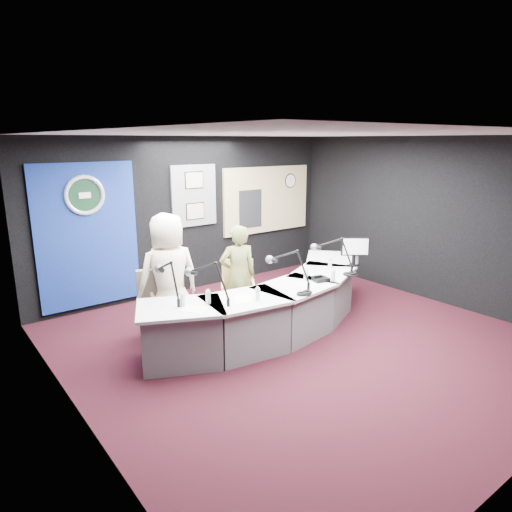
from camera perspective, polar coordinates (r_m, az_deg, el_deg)
ground at (r=6.51m, az=5.79°, el=-10.56°), size 6.00×6.00×0.00m
ceiling at (r=5.91m, az=6.49°, el=14.91°), size 6.00×6.00×0.02m
wall_back at (r=8.44m, az=-8.07°, el=5.11°), size 6.00×0.02×2.80m
wall_left at (r=4.60m, az=-22.21°, el=-3.59°), size 0.02×6.00×2.80m
wall_right at (r=8.38m, az=21.23°, el=4.21°), size 0.02×6.00×2.80m
broadcast_desk at (r=6.71m, az=2.33°, el=-6.24°), size 4.50×1.90×0.75m
backdrop_panel at (r=7.70m, az=-20.30°, el=2.35°), size 1.60×0.05×2.30m
agency_seal at (r=7.57m, az=-20.63°, el=7.12°), size 0.63×0.07×0.63m
seal_center at (r=7.57m, az=-20.64°, el=7.12°), size 0.48×0.01×0.48m
pinboard at (r=8.39m, az=-7.75°, el=7.49°), size 0.90×0.04×1.10m
framed_photo_upper at (r=8.34m, az=-7.71°, el=9.38°), size 0.34×0.02×0.27m
framed_photo_lower at (r=8.40m, az=-7.59°, el=5.57°), size 0.34×0.02×0.27m
booth_window_frame at (r=9.37m, az=1.39°, el=7.08°), size 2.12×0.06×1.32m
booth_glow at (r=9.36m, az=1.43°, el=7.08°), size 2.00×0.02×1.20m
equipment_rack at (r=9.09m, az=-0.71°, el=5.91°), size 0.55×0.02×0.75m
wall_clock at (r=9.70m, az=4.32°, el=9.37°), size 0.28×0.01×0.28m
armchair_left at (r=6.52m, az=-10.72°, el=-5.65°), size 0.76×0.76×1.06m
armchair_right at (r=6.90m, az=-2.26°, el=-4.58°), size 0.78×0.78×1.00m
draped_jacket at (r=6.65m, az=-12.47°, el=-4.53°), size 0.51×0.26×0.70m
person_man at (r=6.41m, az=-10.87°, el=-2.59°), size 0.92×0.65×1.79m
person_woman at (r=6.81m, az=-2.28°, el=-2.45°), size 0.65×0.52×1.53m
computer_monitor at (r=7.49m, az=12.19°, el=1.18°), size 0.34×0.28×0.28m
desk_phone at (r=6.65m, az=8.11°, el=-2.91°), size 0.25×0.22×0.05m
headphones_near at (r=7.04m, az=11.68°, el=-2.17°), size 0.24×0.24×0.04m
headphones_far at (r=6.07m, az=6.07°, el=-4.62°), size 0.20×0.20×0.03m
paper_stack at (r=5.58m, az=-7.89°, el=-6.57°), size 0.36×0.39×0.00m
notepad at (r=5.85m, az=-1.69°, el=-5.45°), size 0.36×0.39×0.00m
boom_mic_a at (r=5.86m, az=-10.93°, el=-2.61°), size 0.18×0.74×0.60m
boom_mic_b at (r=5.72m, az=-6.01°, el=-2.84°), size 0.32×0.71×0.60m
boom_mic_c at (r=6.30m, az=4.11°, el=-1.18°), size 0.33×0.70×0.60m
boom_mic_d at (r=7.15m, az=9.59°, el=0.52°), size 0.38×0.68×0.60m
water_bottles at (r=6.42m, az=4.16°, el=-2.85°), size 3.26×0.59×0.18m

